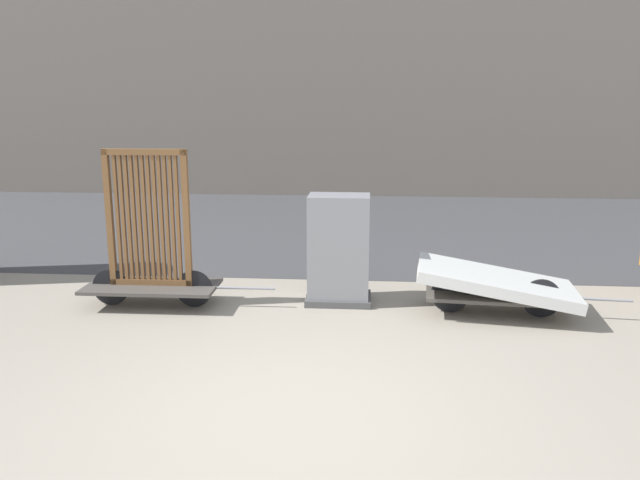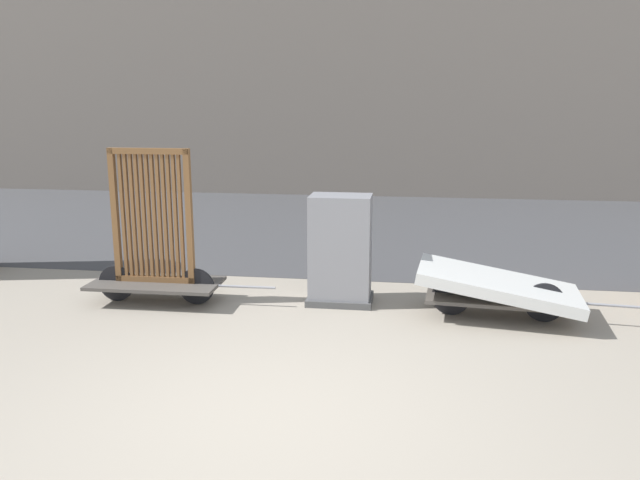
% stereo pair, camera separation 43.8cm
% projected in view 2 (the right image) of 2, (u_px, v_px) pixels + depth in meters
% --- Properties ---
extents(ground_plane, '(60.00, 60.00, 0.00)m').
position_uv_depth(ground_plane, '(274.00, 415.00, 4.87)').
color(ground_plane, gray).
extents(road_strip, '(56.00, 7.96, 0.01)m').
position_uv_depth(road_strip, '(357.00, 225.00, 12.42)').
color(road_strip, '#424244').
rests_on(road_strip, ground_plane).
extents(building_facade, '(48.00, 4.00, 9.73)m').
position_uv_depth(building_facade, '(378.00, 11.00, 17.15)').
color(building_facade, slate).
rests_on(building_facade, ground_plane).
extents(bike_cart_with_bedframe, '(2.27, 0.75, 1.87)m').
position_uv_depth(bike_cart_with_bedframe, '(154.00, 251.00, 7.49)').
color(bike_cart_with_bedframe, '#4C4742').
rests_on(bike_cart_with_bedframe, ground_plane).
extents(bike_cart_with_mattress, '(2.41, 1.14, 0.60)m').
position_uv_depth(bike_cart_with_mattress, '(498.00, 287.00, 6.99)').
color(bike_cart_with_mattress, '#4C4742').
rests_on(bike_cart_with_mattress, ground_plane).
extents(utility_cabinet, '(0.79, 0.56, 1.32)m').
position_uv_depth(utility_cabinet, '(340.00, 253.00, 7.50)').
color(utility_cabinet, '#4C4C4C').
rests_on(utility_cabinet, ground_plane).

